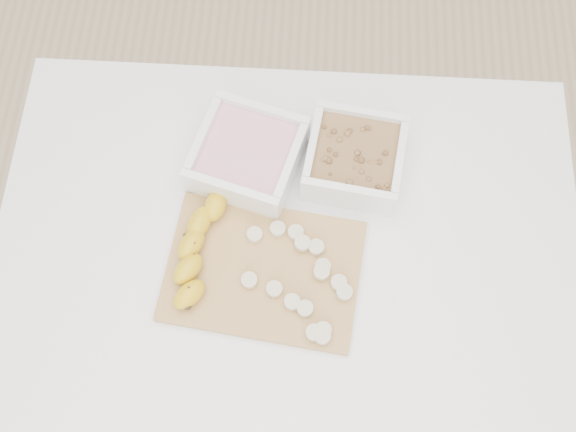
# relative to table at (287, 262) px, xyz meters

# --- Properties ---
(ground) EXTENTS (3.50, 3.50, 0.00)m
(ground) POSITION_rel_table_xyz_m (0.00, 0.00, -0.65)
(ground) COLOR #C6AD89
(ground) RESTS_ON ground
(table) EXTENTS (1.00, 0.70, 0.75)m
(table) POSITION_rel_table_xyz_m (0.00, 0.00, 0.00)
(table) COLOR white
(table) RESTS_ON ground
(bowl_yogurt) EXTENTS (0.21, 0.21, 0.08)m
(bowl_yogurt) POSITION_rel_table_xyz_m (-0.08, 0.14, 0.14)
(bowl_yogurt) COLOR white
(bowl_yogurt) RESTS_ON table
(bowl_granola) EXTENTS (0.18, 0.18, 0.07)m
(bowl_granola) POSITION_rel_table_xyz_m (0.11, 0.15, 0.13)
(bowl_granola) COLOR white
(bowl_granola) RESTS_ON table
(cutting_board) EXTENTS (0.34, 0.26, 0.01)m
(cutting_board) POSITION_rel_table_xyz_m (-0.04, -0.05, 0.10)
(cutting_board) COLOR #B67E46
(cutting_board) RESTS_ON table
(banana) EXTENTS (0.13, 0.21, 0.04)m
(banana) POSITION_rel_table_xyz_m (-0.15, -0.03, 0.13)
(banana) COLOR gold
(banana) RESTS_ON cutting_board
(banana_slices) EXTENTS (0.18, 0.20, 0.02)m
(banana_slices) POSITION_rel_table_xyz_m (0.03, -0.06, 0.12)
(banana_slices) COLOR beige
(banana_slices) RESTS_ON cutting_board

